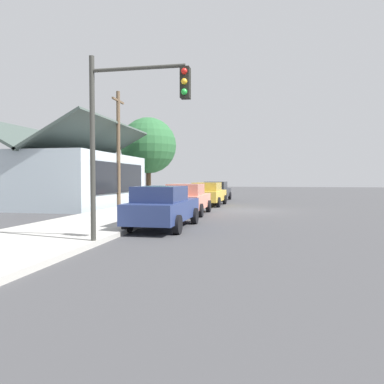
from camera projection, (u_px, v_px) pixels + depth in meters
name	position (u px, v px, depth m)	size (l,w,h in m)	color
ground_plane	(245.00, 211.00, 21.31)	(120.00, 120.00, 0.00)	#424244
sidewalk_curb	(152.00, 208.00, 22.36)	(60.00, 4.20, 0.16)	#B2AFA8
car_navy	(163.00, 207.00, 13.71)	(4.69, 2.06, 1.59)	navy
car_coral	(187.00, 199.00, 19.05)	(4.38, 2.03, 1.59)	#EA8C75
car_mustard	(208.00, 194.00, 25.20)	(4.81, 2.24, 1.59)	gold
car_charcoal	(217.00, 191.00, 31.09)	(4.39, 2.26, 1.59)	#2D3035
storefront_building	(69.00, 178.00, 24.96)	(11.17, 7.70, 5.57)	#ADBCC6
shade_tree	(148.00, 146.00, 32.41)	(4.93, 4.93, 7.24)	brown
traffic_light_main	(129.00, 118.00, 9.79)	(0.37, 2.79, 5.20)	#383833
utility_pole_wooden	(118.00, 147.00, 23.78)	(1.80, 0.24, 7.50)	brown
fire_hydrant_red	(196.00, 196.00, 29.30)	(0.22, 0.22, 0.71)	red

